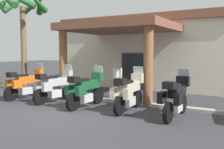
{
  "coord_description": "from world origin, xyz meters",
  "views": [
    {
      "loc": [
        5.69,
        -6.86,
        2.2
      ],
      "look_at": [
        0.44,
        2.65,
        1.2
      ],
      "focal_mm": 40.4,
      "sensor_mm": 36.0,
      "label": 1
    }
  ],
  "objects_px": {
    "motel_building": "(153,52)",
    "motorcycle_orange": "(25,84)",
    "palm_tree_roadside": "(23,11)",
    "pedestrian": "(117,78)",
    "motorcycle_green": "(86,90)",
    "motorcycle_cream": "(129,92)",
    "motorcycle_silver": "(54,86)",
    "motorcycle_black": "(176,97)"
  },
  "relations": [
    {
      "from": "motel_building",
      "to": "motorcycle_green",
      "type": "xyz_separation_m",
      "value": [
        -0.01,
        -7.68,
        -1.49
      ]
    },
    {
      "from": "motorcycle_black",
      "to": "pedestrian",
      "type": "distance_m",
      "value": 3.94
    },
    {
      "from": "motorcycle_black",
      "to": "palm_tree_roadside",
      "type": "height_order",
      "value": "palm_tree_roadside"
    },
    {
      "from": "motorcycle_silver",
      "to": "motorcycle_black",
      "type": "relative_size",
      "value": 1.0
    },
    {
      "from": "motorcycle_silver",
      "to": "motorcycle_cream",
      "type": "height_order",
      "value": "same"
    },
    {
      "from": "motorcycle_silver",
      "to": "motorcycle_black",
      "type": "bearing_deg",
      "value": -82.76
    },
    {
      "from": "motel_building",
      "to": "palm_tree_roadside",
      "type": "xyz_separation_m",
      "value": [
        -5.08,
        -6.15,
        2.14
      ]
    },
    {
      "from": "motorcycle_green",
      "to": "pedestrian",
      "type": "distance_m",
      "value": 2.28
    },
    {
      "from": "motorcycle_orange",
      "to": "motorcycle_green",
      "type": "height_order",
      "value": "same"
    },
    {
      "from": "motorcycle_black",
      "to": "pedestrian",
      "type": "height_order",
      "value": "pedestrian"
    },
    {
      "from": "motorcycle_silver",
      "to": "motorcycle_cream",
      "type": "distance_m",
      "value": 3.53
    },
    {
      "from": "motorcycle_cream",
      "to": "palm_tree_roadside",
      "type": "bearing_deg",
      "value": 79.39
    },
    {
      "from": "motorcycle_cream",
      "to": "motorcycle_green",
      "type": "bearing_deg",
      "value": 97.42
    },
    {
      "from": "motel_building",
      "to": "motorcycle_orange",
      "type": "relative_size",
      "value": 4.98
    },
    {
      "from": "motorcycle_silver",
      "to": "motorcycle_green",
      "type": "relative_size",
      "value": 1.0
    },
    {
      "from": "motel_building",
      "to": "palm_tree_roadside",
      "type": "relative_size",
      "value": 1.99
    },
    {
      "from": "motel_building",
      "to": "pedestrian",
      "type": "height_order",
      "value": "motel_building"
    },
    {
      "from": "motorcycle_silver",
      "to": "pedestrian",
      "type": "bearing_deg",
      "value": -36.04
    },
    {
      "from": "motorcycle_silver",
      "to": "pedestrian",
      "type": "relative_size",
      "value": 1.31
    },
    {
      "from": "motorcycle_green",
      "to": "motorcycle_black",
      "type": "bearing_deg",
      "value": -84.29
    },
    {
      "from": "motorcycle_green",
      "to": "motorcycle_cream",
      "type": "height_order",
      "value": "same"
    },
    {
      "from": "motel_building",
      "to": "motorcycle_silver",
      "type": "distance_m",
      "value": 7.86
    },
    {
      "from": "motorcycle_orange",
      "to": "pedestrian",
      "type": "height_order",
      "value": "pedestrian"
    },
    {
      "from": "motorcycle_green",
      "to": "palm_tree_roadside",
      "type": "xyz_separation_m",
      "value": [
        -5.07,
        1.54,
        3.63
      ]
    },
    {
      "from": "motel_building",
      "to": "motorcycle_cream",
      "type": "distance_m",
      "value": 7.81
    },
    {
      "from": "pedestrian",
      "to": "palm_tree_roadside",
      "type": "height_order",
      "value": "palm_tree_roadside"
    },
    {
      "from": "motel_building",
      "to": "pedestrian",
      "type": "relative_size",
      "value": 6.55
    },
    {
      "from": "motorcycle_cream",
      "to": "palm_tree_roadside",
      "type": "xyz_separation_m",
      "value": [
        -6.84,
        1.31,
        3.63
      ]
    },
    {
      "from": "palm_tree_roadside",
      "to": "motel_building",
      "type": "bearing_deg",
      "value": 50.44
    },
    {
      "from": "motorcycle_green",
      "to": "motorcycle_orange",
      "type": "bearing_deg",
      "value": 91.22
    },
    {
      "from": "motorcycle_orange",
      "to": "motorcycle_cream",
      "type": "relative_size",
      "value": 1.0
    },
    {
      "from": "motorcycle_cream",
      "to": "palm_tree_roadside",
      "type": "relative_size",
      "value": 0.4
    },
    {
      "from": "motel_building",
      "to": "palm_tree_roadside",
      "type": "distance_m",
      "value": 8.26
    },
    {
      "from": "motorcycle_cream",
      "to": "motorcycle_orange",
      "type": "bearing_deg",
      "value": 90.85
    },
    {
      "from": "motorcycle_orange",
      "to": "pedestrian",
      "type": "bearing_deg",
      "value": -54.44
    },
    {
      "from": "palm_tree_roadside",
      "to": "motorcycle_silver",
      "type": "bearing_deg",
      "value": -22.42
    },
    {
      "from": "motorcycle_orange",
      "to": "palm_tree_roadside",
      "type": "height_order",
      "value": "palm_tree_roadside"
    },
    {
      "from": "motorcycle_green",
      "to": "motorcycle_cream",
      "type": "distance_m",
      "value": 1.78
    },
    {
      "from": "motel_building",
      "to": "motorcycle_cream",
      "type": "bearing_deg",
      "value": -75.65
    },
    {
      "from": "motorcycle_cream",
      "to": "motel_building",
      "type": "bearing_deg",
      "value": 13.54
    },
    {
      "from": "pedestrian",
      "to": "motorcycle_silver",
      "type": "bearing_deg",
      "value": 149.12
    },
    {
      "from": "motorcycle_silver",
      "to": "motorcycle_cream",
      "type": "relative_size",
      "value": 1.0
    }
  ]
}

